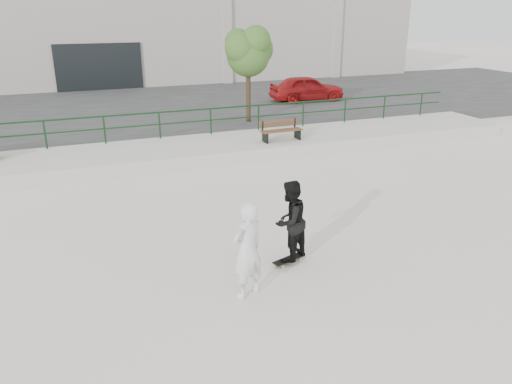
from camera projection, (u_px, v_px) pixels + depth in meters
name	position (u px, v px, depth m)	size (l,w,h in m)	color
ground	(221.00, 303.00, 9.29)	(120.00, 120.00, 0.00)	beige
ledge	(140.00, 157.00, 17.51)	(30.00, 3.00, 0.50)	beige
parking_strip	(113.00, 112.00, 24.93)	(60.00, 14.00, 0.50)	#313131
railing	(132.00, 121.00, 18.30)	(28.00, 0.06, 1.03)	#143919
commercial_building	(85.00, 16.00, 35.66)	(44.20, 16.33, 8.00)	#B5AEA3
bench_right	(281.00, 131.00, 18.53)	(1.63, 0.55, 0.74)	brown
tree	(249.00, 50.00, 20.73)	(2.25, 2.00, 4.01)	#412F20
red_car	(307.00, 88.00, 26.32)	(1.57, 3.90, 1.33)	#B31618
skateboard	(289.00, 259.00, 10.74)	(0.80, 0.42, 0.09)	black
standing_skater	(290.00, 221.00, 10.43)	(0.86, 0.67, 1.76)	black
seated_skater	(248.00, 250.00, 9.24)	(0.69, 0.45, 1.90)	white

